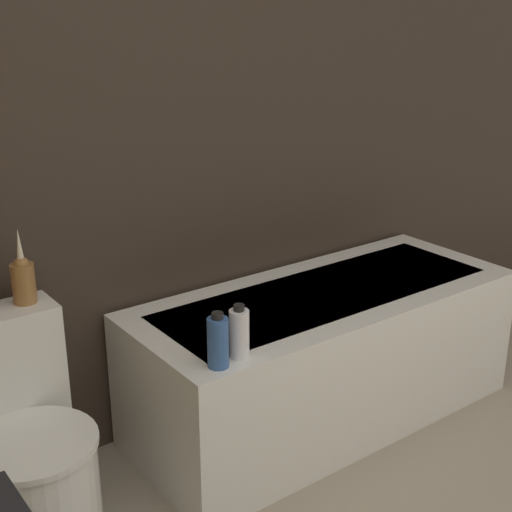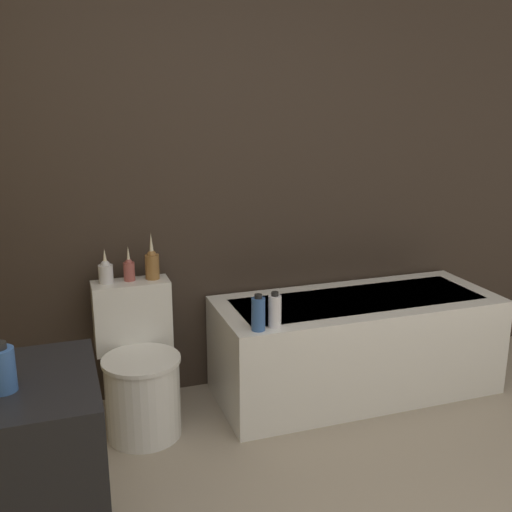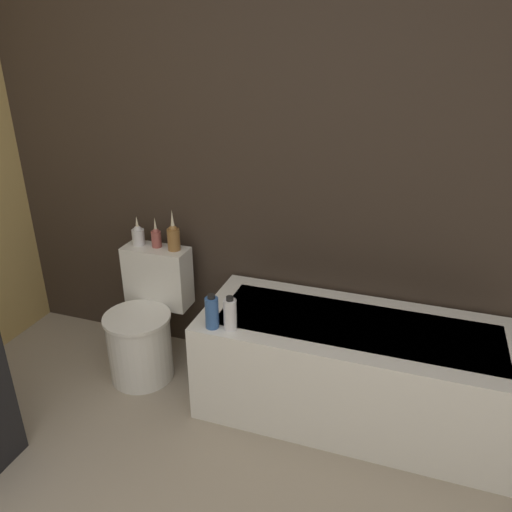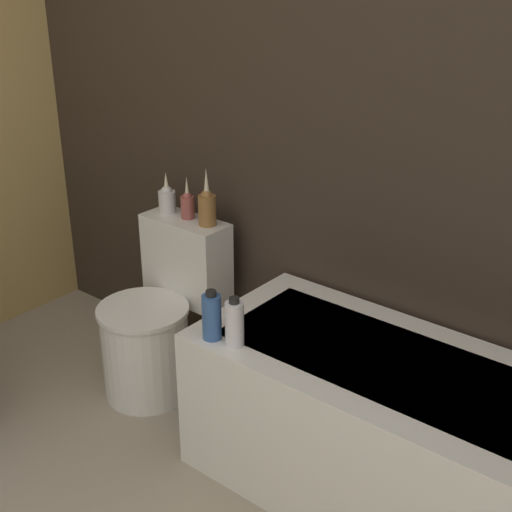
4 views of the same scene
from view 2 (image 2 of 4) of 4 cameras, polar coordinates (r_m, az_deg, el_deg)
wall_back_tiled at (r=3.37m, az=-4.50°, el=8.39°), size 6.40×0.06×2.60m
bathtub at (r=3.57m, az=9.48°, el=-8.29°), size 1.62×0.65×0.57m
toilet at (r=3.20m, az=-11.02°, el=-10.68°), size 0.40×0.56×0.74m
soap_bottle_glass at (r=1.94m, az=-23.10°, el=-9.87°), size 0.08×0.08×0.15m
vase_gold at (r=3.20m, az=-14.13°, el=-1.41°), size 0.08×0.08×0.18m
vase_silver at (r=3.22m, az=-12.00°, el=-1.21°), size 0.06×0.06×0.19m
vase_bronze at (r=3.22m, az=-9.87°, el=-0.69°), size 0.08×0.08×0.25m
shampoo_bottle_tall at (r=2.95m, az=0.22°, el=-5.51°), size 0.07×0.07×0.19m
shampoo_bottle_short at (r=2.99m, az=1.80°, el=-5.23°), size 0.07×0.07×0.18m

